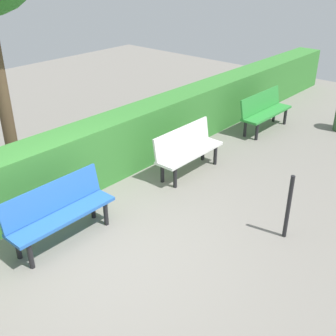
% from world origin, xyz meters
% --- Properties ---
extents(ground_plane, '(21.18, 21.18, 0.00)m').
position_xyz_m(ground_plane, '(0.00, 0.00, 0.00)').
color(ground_plane, gray).
extents(bench_green, '(1.60, 0.48, 0.86)m').
position_xyz_m(bench_green, '(-5.44, -0.72, 0.48)').
color(bench_green, '#2D8C38').
rests_on(bench_green, ground_plane).
extents(bench_white, '(1.51, 0.46, 0.86)m').
position_xyz_m(bench_white, '(-2.59, -0.71, 0.48)').
color(bench_white, white).
rests_on(bench_white, ground_plane).
extents(bench_blue, '(1.60, 0.48, 0.86)m').
position_xyz_m(bench_blue, '(0.23, -0.74, 0.48)').
color(bench_blue, blue).
rests_on(bench_blue, ground_plane).
extents(hedge_row, '(17.18, 0.66, 1.09)m').
position_xyz_m(hedge_row, '(-1.24, -1.71, 0.54)').
color(hedge_row, '#387F33').
rests_on(hedge_row, ground_plane).
extents(railing_post_mid, '(0.06, 0.06, 1.00)m').
position_xyz_m(railing_post_mid, '(-1.94, 1.66, 0.50)').
color(railing_post_mid, black).
rests_on(railing_post_mid, ground_plane).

